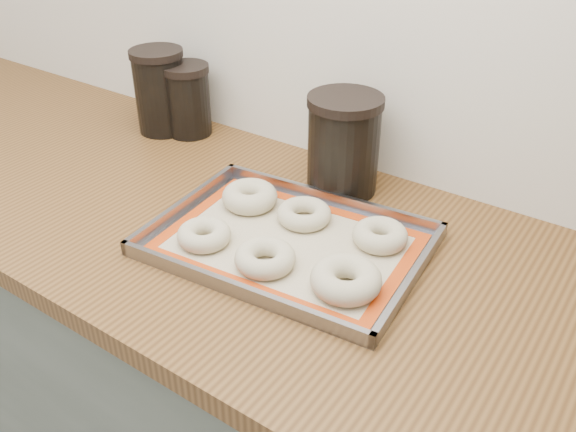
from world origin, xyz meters
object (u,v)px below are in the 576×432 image
Objects in this scene: bagel_front_mid at (265,258)px; bagel_back_left at (250,196)px; bagel_back_mid at (304,214)px; bagel_front_left at (204,235)px; canister_right at (343,144)px; bagel_front_right at (346,279)px; baking_tray at (288,242)px; canister_mid at (188,100)px; bagel_back_right at (380,235)px; canister_left at (160,91)px.

bagel_back_left reaches higher than bagel_front_mid.
bagel_front_left is at bearing -123.54° from bagel_back_mid.
canister_right is (0.11, 0.16, 0.07)m from bagel_back_left.
bagel_front_mid is 0.90× the size of bagel_front_right.
bagel_back_mid reaches higher than baking_tray.
bagel_front_left is (-0.12, -0.08, 0.01)m from baking_tray.
bagel_front_right is 0.67× the size of canister_mid.
bagel_back_left is 0.54× the size of canister_right.
canister_mid is at bearing 164.48° from bagel_back_right.
bagel_front_mid is 0.51× the size of canister_right.
bagel_back_right is at bearing 34.17° from baking_tray.
canister_left is (-0.53, 0.31, 0.08)m from bagel_front_mid.
canister_left is 1.00× the size of canister_right.
bagel_back_left reaches higher than bagel_front_left.
canister_right is (-0.01, 0.15, 0.08)m from bagel_back_mid.
bagel_front_right is 0.57× the size of canister_left.
canister_mid reaches higher than bagel_front_right.
bagel_front_left is at bearing -85.10° from bagel_back_left.
canister_right is (0.09, 0.31, 0.08)m from bagel_front_left.
bagel_front_left is 0.33m from canister_right.
bagel_back_left is at bearing 94.90° from bagel_front_left.
canister_mid is (-0.47, 0.33, 0.06)m from bagel_front_mid.
canister_mid is (-0.33, 0.19, 0.06)m from bagel_back_left.
bagel_back_left is 0.26m from bagel_back_right.
bagel_back_right is (0.25, 0.17, 0.00)m from bagel_front_left.
bagel_front_mid reaches higher than bagel_back_mid.
canister_left is (-0.52, 0.23, 0.09)m from baking_tray.
bagel_back_mid is at bearing -86.19° from canister_right.
canister_right is (-0.16, 0.14, 0.08)m from bagel_back_right.
canister_right reaches higher than canister_mid.
bagel_back_left is 1.10× the size of bagel_back_right.
bagel_back_left is (-0.14, 0.14, 0.00)m from bagel_front_mid.
bagel_back_left is 0.38m from canister_mid.
canister_mid is at bearing 153.16° from bagel_front_right.
bagel_front_left reaches higher than baking_tray.
bagel_front_right is at bearing -83.89° from bagel_back_right.
canister_right is at bearing 96.63° from baking_tray.
canister_mid is 0.43m from canister_right.
baking_tray is at bearing -28.80° from canister_mid.
canister_mid reaches higher than baking_tray.
bagel_front_left is 0.27m from bagel_front_right.
baking_tray is 0.24m from canister_right.
bagel_back_right is 0.62m from canister_mid.
bagel_front_right is (0.27, 0.03, 0.00)m from bagel_front_left.
bagel_back_right is (0.15, 0.01, 0.00)m from bagel_back_mid.
canister_right reaches higher than bagel_front_mid.
bagel_back_right is at bearing 96.11° from bagel_front_right.
bagel_back_right is 0.57× the size of canister_mid.
bagel_back_right is at bearing 34.23° from bagel_front_left.
bagel_back_mid is at bearing -21.91° from canister_mid.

